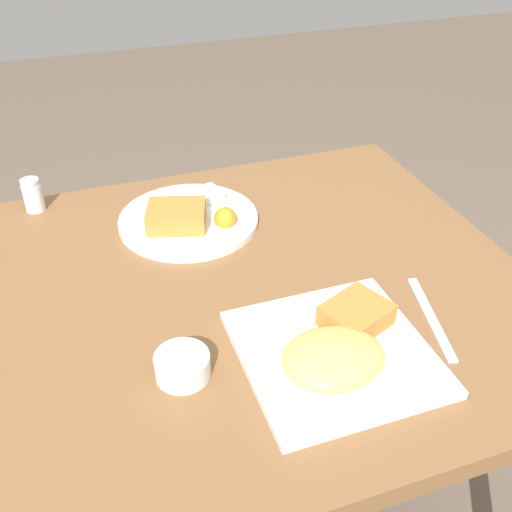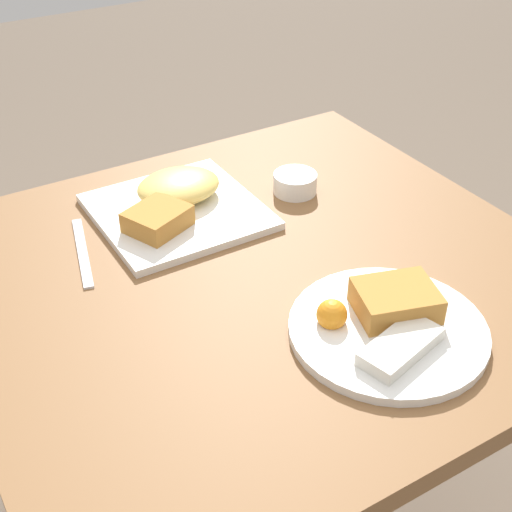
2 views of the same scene
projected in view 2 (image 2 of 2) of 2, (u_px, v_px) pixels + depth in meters
name	position (u px, v px, depth m)	size (l,w,h in m)	color
dining_table	(259.00, 311.00, 1.18)	(0.93, 0.88, 0.73)	brown
plate_square_near	(175.00, 203.00, 1.26)	(0.28, 0.28, 0.06)	white
plate_oval_far	(388.00, 324.00, 1.00)	(0.28, 0.28, 0.05)	white
sauce_ramekin	(295.00, 183.00, 1.32)	(0.08, 0.08, 0.04)	white
butter_knife	(82.00, 252.00, 1.16)	(0.06, 0.20, 0.00)	silver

